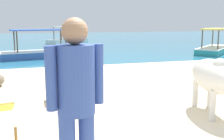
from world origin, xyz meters
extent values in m
cube|color=teal|center=(0.00, 22.00, 0.00)|extent=(60.00, 36.00, 0.03)
cylinder|color=beige|center=(1.52, 0.72, 0.30)|extent=(0.10, 0.10, 0.52)
cylinder|color=beige|center=(1.99, 1.41, 0.30)|extent=(0.10, 0.10, 0.52)
cylinder|color=beige|center=(1.71, 1.47, 0.30)|extent=(0.10, 0.10, 0.52)
ellipsoid|color=beige|center=(1.76, 1.06, 0.71)|extent=(0.84, 1.49, 0.56)
ellipsoid|color=beige|center=(1.70, 0.82, 0.95)|extent=(0.28, 0.31, 0.19)
cylinder|color=brown|center=(-1.45, 0.47, 0.21)|extent=(0.04, 0.04, 0.34)
cylinder|color=brown|center=(-0.18, 2.29, 0.11)|extent=(0.04, 0.04, 0.14)
cylinder|color=brown|center=(-0.69, 2.19, 0.11)|extent=(0.04, 0.04, 0.14)
cylinder|color=brown|center=(-0.26, 2.70, 0.21)|extent=(0.04, 0.04, 0.34)
cylinder|color=brown|center=(-0.77, 2.60, 0.21)|extent=(0.04, 0.04, 0.34)
cube|color=orange|center=(-0.47, 2.45, 0.28)|extent=(0.59, 0.52, 0.21)
cube|color=orange|center=(-0.53, 2.75, 0.61)|extent=(0.60, 0.55, 0.23)
cylinder|color=#334C99|center=(-0.89, -0.63, 1.15)|extent=(0.32, 0.32, 0.58)
cylinder|color=#334C99|center=(-1.09, -0.68, 1.18)|extent=(0.09, 0.09, 0.52)
cylinder|color=#334C99|center=(-0.68, -0.59, 1.18)|extent=(0.09, 0.09, 0.52)
sphere|color=#997051|center=(-0.89, -0.63, 1.55)|extent=(0.22, 0.22, 0.22)
ellipsoid|color=brown|center=(-0.04, 5.42, 0.30)|extent=(0.95, 0.83, 0.52)
cube|color=#3866B7|center=(-0.75, 10.07, 0.16)|extent=(3.74, 1.77, 0.28)
cube|color=white|center=(-0.75, 10.07, 0.32)|extent=(3.83, 1.84, 0.04)
cylinder|color=brown|center=(-1.74, 9.48, 0.77)|extent=(0.06, 0.06, 0.95)
cylinder|color=brown|center=(-1.88, 10.24, 0.77)|extent=(0.06, 0.06, 0.95)
cylinder|color=brown|center=(0.38, 9.90, 0.77)|extent=(0.06, 0.06, 0.95)
cylinder|color=brown|center=(0.24, 10.66, 0.77)|extent=(0.06, 0.06, 0.95)
cube|color=#3D66C6|center=(-0.75, 10.07, 1.28)|extent=(2.65, 1.40, 0.06)
cube|color=white|center=(1.64, 18.49, 0.16)|extent=(3.49, 3.12, 0.28)
cube|color=white|center=(1.64, 18.49, 0.32)|extent=(3.58, 3.21, 0.04)
cylinder|color=brown|center=(1.04, 17.51, 0.77)|extent=(0.06, 0.06, 0.95)
cylinder|color=brown|center=(0.56, 18.10, 0.77)|extent=(0.06, 0.06, 0.95)
cylinder|color=brown|center=(2.72, 18.87, 0.77)|extent=(0.06, 0.06, 0.95)
cylinder|color=brown|center=(2.23, 19.47, 0.77)|extent=(0.06, 0.06, 0.95)
cube|color=silver|center=(1.64, 18.49, 1.28)|extent=(2.55, 2.31, 0.06)
cube|color=teal|center=(8.11, 9.35, 0.16)|extent=(3.46, 3.16, 0.28)
cube|color=white|center=(8.11, 9.35, 0.32)|extent=(3.55, 3.25, 0.04)
cylinder|color=brown|center=(8.69, 10.34, 0.77)|extent=(0.06, 0.06, 0.95)
cylinder|color=brown|center=(7.03, 8.95, 0.77)|extent=(0.06, 0.06, 0.95)
cylinder|color=brown|center=(7.53, 8.36, 0.77)|extent=(0.06, 0.06, 0.95)
cube|color=#EFD14C|center=(8.11, 9.35, 1.28)|extent=(2.53, 2.34, 0.06)
camera|label=1|loc=(-1.25, -2.85, 1.62)|focal=43.89mm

